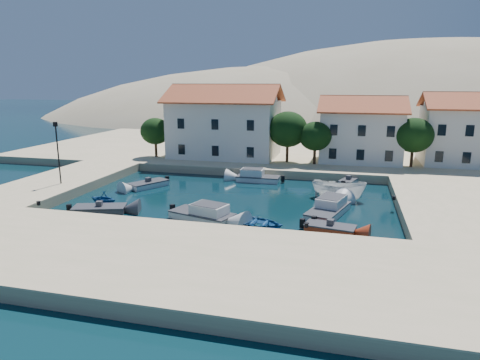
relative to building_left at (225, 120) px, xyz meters
name	(u,v)px	position (x,y,z in m)	size (l,w,h in m)	color
ground	(197,235)	(6.00, -28.00, -5.94)	(400.00, 400.00, 0.00)	black
quay_south	(163,260)	(6.00, -34.00, -5.44)	(52.00, 12.00, 1.00)	tan
quay_east	(466,210)	(26.50, -18.00, -5.44)	(11.00, 20.00, 1.00)	tan
quay_west	(61,183)	(-13.00, -18.00, -5.44)	(8.00, 20.00, 1.00)	tan
quay_north	(292,151)	(8.00, 10.00, -5.44)	(80.00, 36.00, 1.00)	tan
hills	(377,183)	(26.64, 95.62, -29.34)	(254.00, 176.00, 99.00)	tan
building_left	(225,120)	(0.00, 0.00, 0.00)	(14.70, 9.45, 9.70)	white
building_mid	(361,128)	(18.00, 1.00, -0.71)	(10.50, 8.40, 8.30)	white
building_right	(461,128)	(30.00, 2.00, -0.46)	(9.45, 8.40, 8.80)	white
trees	(300,133)	(10.51, -2.54, -1.10)	(37.30, 5.30, 6.45)	#382314
lamppost	(57,147)	(-11.50, -20.00, -1.18)	(0.35, 0.25, 6.22)	black
bollards	(246,208)	(8.80, -24.13, -4.79)	(29.36, 9.56, 0.30)	black
motorboat_grey_sw	(100,210)	(-3.97, -25.03, -5.64)	(4.78, 3.20, 1.25)	#37373C
cabin_cruiser_south	(202,214)	(5.20, -24.51, -5.46)	(5.81, 3.77, 1.60)	silver
rowboat_south	(256,227)	(9.87, -25.17, -5.94)	(3.15, 4.41, 0.91)	navy
motorboat_red_se	(330,229)	(15.59, -25.10, -5.64)	(3.94, 2.27, 1.25)	maroon
cabin_cruiser_east	(328,209)	(15.19, -20.60, -5.46)	(3.81, 6.18, 1.60)	silver
boat_east	(338,199)	(15.88, -15.23, -5.94)	(1.97, 5.25, 2.03)	silver
motorboat_white_ne	(348,182)	(16.77, -9.07, -5.64)	(2.27, 3.29, 1.25)	silver
rowboat_west	(104,204)	(-5.12, -22.59, -5.94)	(2.38, 2.75, 1.45)	navy
motorboat_white_west	(148,184)	(-4.06, -15.51, -5.64)	(3.70, 4.62, 1.25)	silver
cabin_cruiser_north	(258,177)	(6.80, -9.89, -5.46)	(4.86, 2.09, 1.60)	silver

